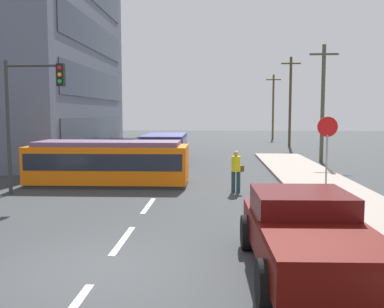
# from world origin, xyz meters

# --- Properties ---
(ground_plane) EXTENTS (120.00, 120.00, 0.00)m
(ground_plane) POSITION_xyz_m (0.00, 10.00, 0.00)
(ground_plane) COLOR #36393B
(sidewalk_curb_right) EXTENTS (3.20, 36.00, 0.14)m
(sidewalk_curb_right) POSITION_xyz_m (6.80, 6.00, 0.07)
(sidewalk_curb_right) COLOR gray
(sidewalk_curb_right) RESTS_ON ground
(lane_stripe_1) EXTENTS (0.16, 2.40, 0.01)m
(lane_stripe_1) POSITION_xyz_m (0.00, 2.00, 0.01)
(lane_stripe_1) COLOR silver
(lane_stripe_1) RESTS_ON ground
(lane_stripe_2) EXTENTS (0.16, 2.40, 0.01)m
(lane_stripe_2) POSITION_xyz_m (0.00, 6.00, 0.01)
(lane_stripe_2) COLOR silver
(lane_stripe_2) RESTS_ON ground
(lane_stripe_3) EXTENTS (0.16, 2.40, 0.01)m
(lane_stripe_3) POSITION_xyz_m (0.00, 16.19, 0.01)
(lane_stripe_3) COLOR silver
(lane_stripe_3) RESTS_ON ground
(lane_stripe_4) EXTENTS (0.16, 2.40, 0.01)m
(lane_stripe_4) POSITION_xyz_m (0.00, 22.19, 0.01)
(lane_stripe_4) COLOR silver
(lane_stripe_4) RESTS_ON ground
(streetcar_tram) EXTENTS (6.93, 2.63, 1.94)m
(streetcar_tram) POSITION_xyz_m (-2.41, 10.19, 1.00)
(streetcar_tram) COLOR orange
(streetcar_tram) RESTS_ON ground
(city_bus) EXTENTS (2.63, 5.66, 1.81)m
(city_bus) POSITION_xyz_m (-0.96, 18.79, 1.04)
(city_bus) COLOR #3A3C85
(city_bus) RESTS_ON ground
(pedestrian_crossing) EXTENTS (0.51, 0.36, 1.67)m
(pedestrian_crossing) POSITION_xyz_m (3.10, 8.65, 0.94)
(pedestrian_crossing) COLOR #1E3A3E
(pedestrian_crossing) RESTS_ON ground
(pickup_truck_parked) EXTENTS (2.38, 5.05, 1.55)m
(pickup_truck_parked) POSITION_xyz_m (4.07, 0.03, 0.80)
(pickup_truck_parked) COLOR #4D0805
(pickup_truck_parked) RESTS_ON ground
(parked_sedan_mid) EXTENTS (2.04, 4.11, 1.19)m
(parked_sedan_mid) POSITION_xyz_m (-5.75, 14.15, 0.62)
(parked_sedan_mid) COLOR #A70A23
(parked_sedan_mid) RESTS_ON ground
(parked_sedan_far) EXTENTS (2.15, 4.53, 1.19)m
(parked_sedan_far) POSITION_xyz_m (-5.44, 20.33, 0.63)
(parked_sedan_far) COLOR beige
(parked_sedan_far) RESTS_ON ground
(parked_sedan_furthest) EXTENTS (2.12, 4.60, 1.19)m
(parked_sedan_furthest) POSITION_xyz_m (-5.02, 25.93, 0.63)
(parked_sedan_furthest) COLOR silver
(parked_sedan_furthest) RESTS_ON ground
(stop_sign) EXTENTS (0.76, 0.07, 2.88)m
(stop_sign) POSITION_xyz_m (6.49, 8.16, 2.19)
(stop_sign) COLOR gray
(stop_sign) RESTS_ON sidewalk_curb_right
(traffic_light_mast) EXTENTS (2.33, 0.33, 5.14)m
(traffic_light_mast) POSITION_xyz_m (-4.81, 7.76, 3.56)
(traffic_light_mast) COLOR #333333
(traffic_light_mast) RESTS_ON ground
(utility_pole_mid) EXTENTS (1.80, 0.24, 7.45)m
(utility_pole_mid) POSITION_xyz_m (9.04, 19.54, 3.90)
(utility_pole_mid) COLOR #4B4E39
(utility_pole_mid) RESTS_ON ground
(utility_pole_far) EXTENTS (1.80, 0.24, 8.34)m
(utility_pole_far) POSITION_xyz_m (9.18, 32.48, 4.35)
(utility_pole_far) COLOR brown
(utility_pole_far) RESTS_ON ground
(utility_pole_distant) EXTENTS (1.80, 0.24, 7.81)m
(utility_pole_distant) POSITION_xyz_m (9.21, 44.84, 4.09)
(utility_pole_distant) COLOR brown
(utility_pole_distant) RESTS_ON ground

